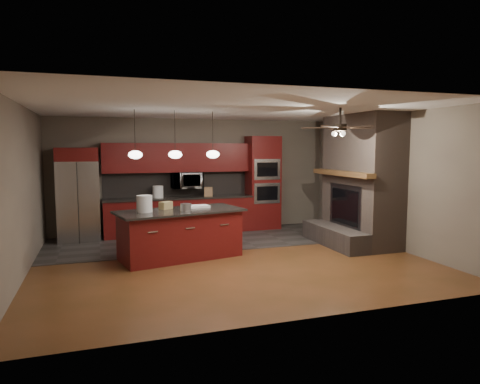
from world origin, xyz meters
name	(u,v)px	position (x,y,z in m)	size (l,w,h in m)	color
ground	(231,259)	(0.00, 0.00, 0.00)	(7.00, 7.00, 0.00)	brown
ceiling	(230,109)	(0.00, 0.00, 2.80)	(7.00, 6.00, 0.02)	white
back_wall	(195,175)	(0.00, 3.00, 1.40)	(7.00, 0.02, 2.80)	slate
right_wall	(389,181)	(3.50, 0.00, 1.40)	(0.02, 6.00, 2.80)	slate
left_wall	(21,191)	(-3.50, 0.00, 1.40)	(0.02, 6.00, 2.80)	slate
slate_tile_patch	(208,239)	(0.00, 1.80, 0.01)	(7.00, 2.40, 0.01)	#363230
fireplace_column	(359,185)	(3.04, 0.40, 1.30)	(1.30, 2.10, 2.80)	brown
back_cabinetry	(179,197)	(-0.48, 2.74, 0.89)	(3.59, 0.64, 2.20)	#5B1110
oven_tower	(263,183)	(1.70, 2.69, 1.19)	(0.80, 0.63, 2.38)	#5B1110
microwave	(187,180)	(-0.27, 2.75, 1.30)	(0.73, 0.41, 0.50)	silver
refrigerator	(79,195)	(-2.76, 2.62, 1.05)	(0.90, 0.75, 2.09)	silver
kitchen_island	(180,234)	(-0.88, 0.40, 0.46)	(2.51, 1.53, 0.92)	#5B1110
white_bucket	(144,204)	(-1.54, 0.35, 1.07)	(0.28, 0.28, 0.31)	silver
paint_can	(186,207)	(-0.79, 0.25, 0.99)	(0.21, 0.21, 0.14)	#BBBCC0
paint_tray	(198,206)	(-0.47, 0.65, 0.94)	(0.41, 0.29, 0.04)	white
cardboard_box	(166,205)	(-1.11, 0.61, 0.99)	(0.22, 0.16, 0.14)	#96814D
counter_bucket	(158,192)	(-0.98, 2.70, 1.04)	(0.25, 0.25, 0.29)	white
counter_box	(208,192)	(0.24, 2.65, 1.01)	(0.20, 0.16, 0.22)	#946F4C
pendant_left	(135,155)	(-1.65, 0.70, 1.96)	(0.26, 0.26, 0.92)	black
pendant_center	(175,154)	(-0.90, 0.70, 1.96)	(0.26, 0.26, 0.92)	black
pendant_right	(213,154)	(-0.15, 0.70, 1.96)	(0.26, 0.26, 0.92)	black
ceiling_fan	(340,127)	(1.80, -0.80, 2.46)	(1.27, 1.33, 0.41)	black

